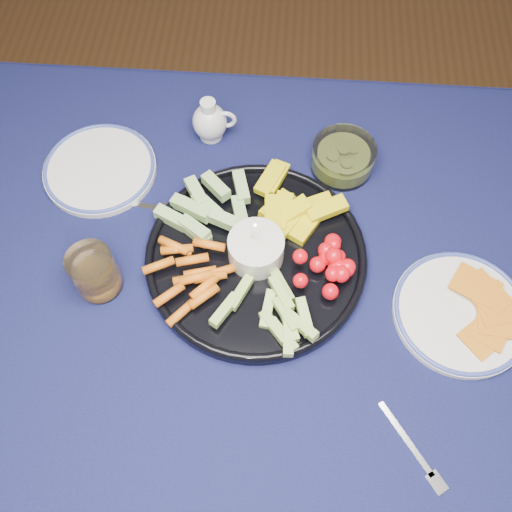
# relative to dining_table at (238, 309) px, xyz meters

# --- Properties ---
(dining_table) EXTENTS (1.67, 1.07, 0.75)m
(dining_table) POSITION_rel_dining_table_xyz_m (0.00, 0.00, 0.00)
(dining_table) COLOR #512F1B
(dining_table) RESTS_ON ground
(crudite_platter) EXTENTS (0.41, 0.41, 0.13)m
(crudite_platter) POSITION_rel_dining_table_xyz_m (0.03, 0.07, 0.11)
(crudite_platter) COLOR black
(crudite_platter) RESTS_ON dining_table
(creamer_pitcher) EXTENTS (0.09, 0.07, 0.10)m
(creamer_pitcher) POSITION_rel_dining_table_xyz_m (-0.08, 0.35, 0.13)
(creamer_pitcher) COLOR silver
(creamer_pitcher) RESTS_ON dining_table
(pickle_bowl) EXTENTS (0.13, 0.13, 0.06)m
(pickle_bowl) POSITION_rel_dining_table_xyz_m (0.19, 0.29, 0.11)
(pickle_bowl) COLOR white
(pickle_bowl) RESTS_ON dining_table
(cheese_plate) EXTENTS (0.24, 0.24, 0.03)m
(cheese_plate) POSITION_rel_dining_table_xyz_m (0.40, -0.02, 0.10)
(cheese_plate) COLOR silver
(cheese_plate) RESTS_ON dining_table
(juice_tumbler) EXTENTS (0.08, 0.08, 0.10)m
(juice_tumbler) POSITION_rel_dining_table_xyz_m (-0.25, -0.01, 0.13)
(juice_tumbler) COLOR white
(juice_tumbler) RESTS_ON dining_table
(fork_left) EXTENTS (0.19, 0.04, 0.00)m
(fork_left) POSITION_rel_dining_table_xyz_m (-0.21, 0.17, 0.09)
(fork_left) COLOR white
(fork_left) RESTS_ON dining_table
(fork_right) EXTENTS (0.10, 0.14, 0.00)m
(fork_right) POSITION_rel_dining_table_xyz_m (0.31, -0.26, 0.09)
(fork_right) COLOR white
(fork_right) RESTS_ON dining_table
(side_plate_extra) EXTENTS (0.23, 0.23, 0.02)m
(side_plate_extra) POSITION_rel_dining_table_xyz_m (-0.30, 0.24, 0.10)
(side_plate_extra) COLOR silver
(side_plate_extra) RESTS_ON dining_table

